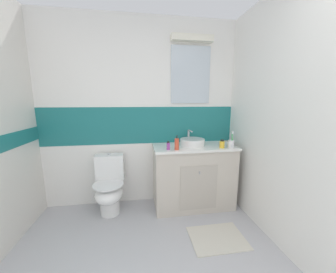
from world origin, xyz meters
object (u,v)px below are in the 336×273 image
at_px(sink_basin, 192,142).
at_px(toilet, 109,187).
at_px(soap_dispenser, 177,144).
at_px(perfume_flask_small, 168,146).
at_px(toothbrush_cup, 231,143).
at_px(lotion_bottle_short, 222,144).

distance_m(sink_basin, toilet, 1.22).
bearing_deg(soap_dispenser, perfume_flask_small, 170.14).
xyz_separation_m(toilet, perfume_flask_small, (0.74, -0.16, 0.55)).
height_order(sink_basin, soap_dispenser, sink_basin).
xyz_separation_m(toothbrush_cup, soap_dispenser, (-0.70, 0.00, 0.02)).
height_order(soap_dispenser, lotion_bottle_short, soap_dispenser).
xyz_separation_m(soap_dispenser, perfume_flask_small, (-0.10, 0.02, -0.02)).
distance_m(sink_basin, soap_dispenser, 0.32).
bearing_deg(lotion_bottle_short, soap_dispenser, 179.84).
bearing_deg(toothbrush_cup, perfume_flask_small, 178.62).
xyz_separation_m(lotion_bottle_short, perfume_flask_small, (-0.68, 0.02, 0.00)).
relative_size(toothbrush_cup, perfume_flask_small, 2.02).
bearing_deg(perfume_flask_small, toilet, 168.06).
bearing_deg(toilet, perfume_flask_small, -11.94).
height_order(toothbrush_cup, perfume_flask_small, toothbrush_cup).
height_order(sink_basin, toilet, sink_basin).
height_order(toilet, lotion_bottle_short, lotion_bottle_short).
bearing_deg(perfume_flask_small, sink_basin, 27.21).
bearing_deg(toothbrush_cup, lotion_bottle_short, 179.95).
xyz_separation_m(toothbrush_cup, perfume_flask_small, (-0.80, 0.02, -0.00)).
relative_size(sink_basin, lotion_bottle_short, 3.48).
bearing_deg(sink_basin, toothbrush_cup, -24.21).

